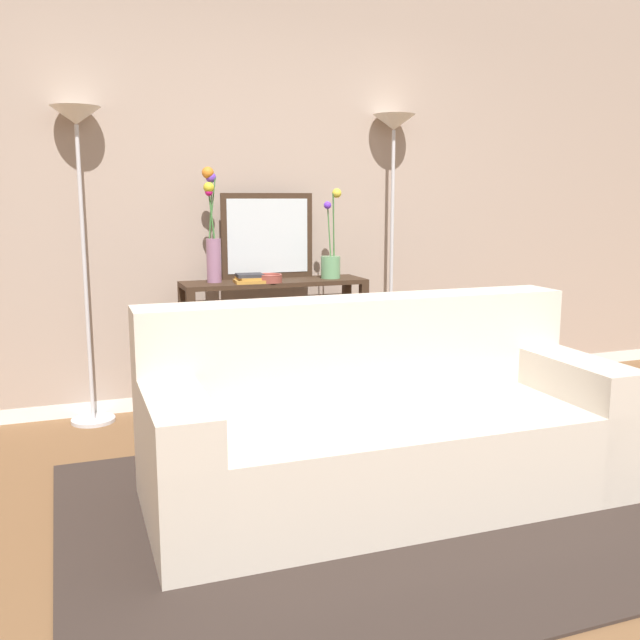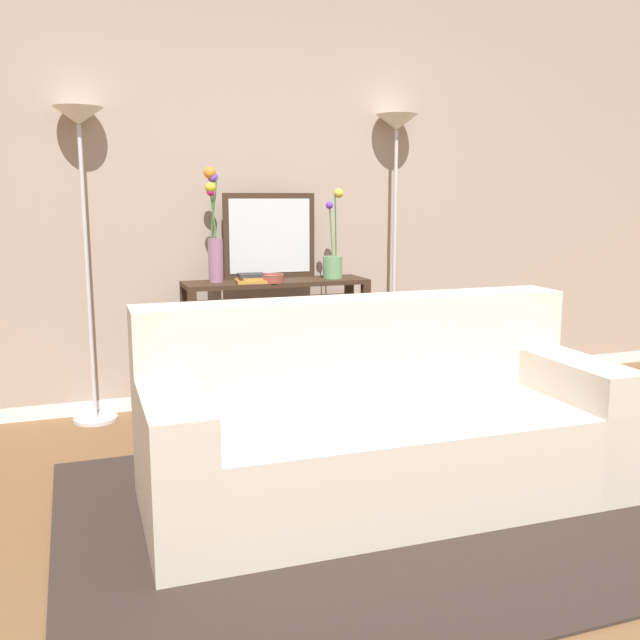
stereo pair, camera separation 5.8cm
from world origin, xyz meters
The scene contains 13 objects.
ground_plane centered at (0.00, 0.00, -0.01)m, with size 16.00×16.00×0.02m, color brown.
back_wall centered at (0.00, 2.33, 1.42)m, with size 12.00×0.15×2.84m.
area_rug centered at (-0.03, 0.41, 0.01)m, with size 2.83×2.03×0.01m.
couch centered at (-0.03, 0.57, 0.31)m, with size 2.13×0.92×0.88m.
console_table centered at (-0.10, 1.99, 0.56)m, with size 1.15×0.33×0.84m.
floor_lamp_left centered at (-1.21, 2.13, 1.46)m, with size 0.28×0.28×1.85m.
floor_lamp_right centered at (0.78, 2.13, 1.48)m, with size 0.28×0.28×1.89m.
wall_mirror centered at (-0.10, 2.12, 1.11)m, with size 0.60×0.02×0.54m.
vase_tall_flowers centered at (-0.48, 2.02, 1.13)m, with size 0.10×0.12×0.69m.
vase_short_flowers centered at (0.27, 1.97, 0.98)m, with size 0.12×0.12×0.57m.
fruit_bowl centered at (-0.16, 1.89, 0.86)m, with size 0.15×0.15×0.05m.
book_stack centered at (-0.27, 1.92, 0.86)m, with size 0.21×0.17×0.05m.
book_row_under_console centered at (-0.40, 1.99, 0.06)m, with size 0.34×0.17×0.13m.
Camera 1 is at (-1.35, -2.19, 1.35)m, focal length 39.42 mm.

